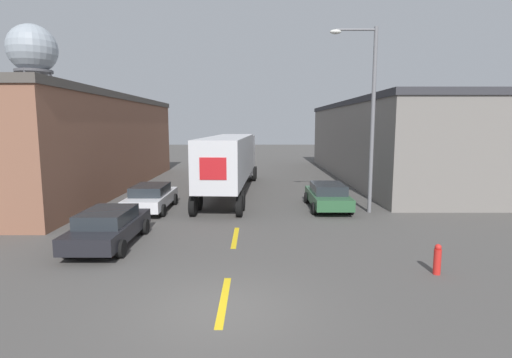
% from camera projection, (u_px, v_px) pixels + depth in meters
% --- Properties ---
extents(ground_plane, '(160.00, 160.00, 0.00)m').
position_uv_depth(ground_plane, '(222.00, 311.00, 9.73)').
color(ground_plane, '#4C4947').
extents(road_centerline, '(0.20, 14.60, 0.01)m').
position_uv_depth(road_centerline, '(235.00, 237.00, 16.05)').
color(road_centerline, gold).
rests_on(road_centerline, ground_plane).
extents(warehouse_left, '(10.12, 24.02, 6.51)m').
position_uv_depth(warehouse_left, '(60.00, 142.00, 27.71)').
color(warehouse_left, brown).
rests_on(warehouse_left, ground_plane).
extents(warehouse_right, '(8.33, 27.61, 6.35)m').
position_uv_depth(warehouse_right, '(387.00, 140.00, 33.65)').
color(warehouse_right, slate).
rests_on(warehouse_right, ground_plane).
extents(semi_truck, '(3.35, 15.74, 3.77)m').
position_uv_depth(semi_truck, '(232.00, 158.00, 26.36)').
color(semi_truck, silver).
rests_on(semi_truck, ground_plane).
extents(parked_car_left_near, '(2.07, 4.77, 1.37)m').
position_uv_depth(parked_car_left_near, '(109.00, 226.00, 14.93)').
color(parked_car_left_near, black).
rests_on(parked_car_left_near, ground_plane).
extents(parked_car_left_far, '(2.07, 4.77, 1.37)m').
position_uv_depth(parked_car_left_far, '(151.00, 197.00, 20.97)').
color(parked_car_left_far, silver).
rests_on(parked_car_left_far, ground_plane).
extents(parked_car_right_mid, '(2.07, 4.77, 1.37)m').
position_uv_depth(parked_car_right_mid, '(327.00, 195.00, 21.41)').
color(parked_car_right_mid, '#2D5B38').
rests_on(parked_car_right_mid, ground_plane).
extents(water_tower, '(5.84, 5.84, 16.55)m').
position_uv_depth(water_tower, '(32.00, 51.00, 48.61)').
color(water_tower, '#47474C').
rests_on(water_tower, ground_plane).
extents(street_lamp, '(2.36, 0.32, 9.23)m').
position_uv_depth(street_lamp, '(368.00, 109.00, 19.93)').
color(street_lamp, slate).
rests_on(street_lamp, ground_plane).
extents(fire_hydrant, '(0.22, 0.22, 0.94)m').
position_uv_depth(fire_hydrant, '(437.00, 259.00, 12.05)').
color(fire_hydrant, red).
rests_on(fire_hydrant, ground_plane).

